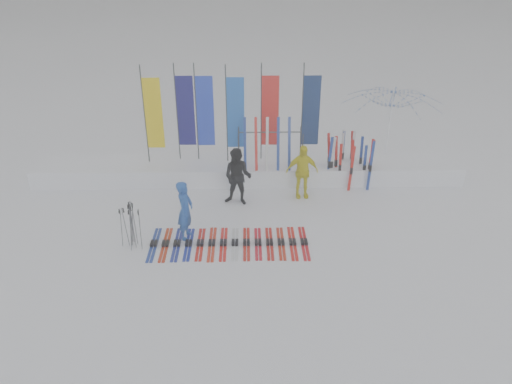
{
  "coord_description": "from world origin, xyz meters",
  "views": [
    {
      "loc": [
        -0.05,
        -10.6,
        7.22
      ],
      "look_at": [
        0.2,
        1.6,
        1.0
      ],
      "focal_mm": 35.0,
      "sensor_mm": 36.0,
      "label": 1
    }
  ],
  "objects_px": {
    "person_yellow": "(302,171)",
    "ski_rack": "(270,144)",
    "person_blue": "(185,210)",
    "tent_canopy": "(389,131)",
    "ski_row": "(229,243)",
    "person_black": "(238,177)"
  },
  "relations": [
    {
      "from": "tent_canopy",
      "to": "ski_row",
      "type": "distance_m",
      "value": 7.07
    },
    {
      "from": "person_blue",
      "to": "ski_rack",
      "type": "relative_size",
      "value": 0.81
    },
    {
      "from": "person_yellow",
      "to": "ski_rack",
      "type": "xyz_separation_m",
      "value": [
        -0.94,
        0.95,
        0.53
      ]
    },
    {
      "from": "ski_row",
      "to": "person_yellow",
      "type": "bearing_deg",
      "value": 51.21
    },
    {
      "from": "person_blue",
      "to": "tent_canopy",
      "type": "bearing_deg",
      "value": -45.94
    },
    {
      "from": "person_yellow",
      "to": "ski_rack",
      "type": "bearing_deg",
      "value": 129.76
    },
    {
      "from": "person_black",
      "to": "ski_row",
      "type": "height_order",
      "value": "person_black"
    },
    {
      "from": "tent_canopy",
      "to": "ski_rack",
      "type": "height_order",
      "value": "tent_canopy"
    },
    {
      "from": "person_blue",
      "to": "ski_rack",
      "type": "bearing_deg",
      "value": -24.84
    },
    {
      "from": "person_blue",
      "to": "ski_row",
      "type": "height_order",
      "value": "person_blue"
    },
    {
      "from": "ski_row",
      "to": "person_blue",
      "type": "bearing_deg",
      "value": 161.72
    },
    {
      "from": "ski_rack",
      "to": "ski_row",
      "type": "bearing_deg",
      "value": -108.64
    },
    {
      "from": "person_blue",
      "to": "tent_canopy",
      "type": "relative_size",
      "value": 0.5
    },
    {
      "from": "ski_rack",
      "to": "person_blue",
      "type": "bearing_deg",
      "value": -125.97
    },
    {
      "from": "person_black",
      "to": "tent_canopy",
      "type": "xyz_separation_m",
      "value": [
        5.02,
        2.23,
        0.61
      ]
    },
    {
      "from": "person_yellow",
      "to": "ski_rack",
      "type": "distance_m",
      "value": 1.44
    },
    {
      "from": "ski_rack",
      "to": "person_yellow",
      "type": "bearing_deg",
      "value": -45.4
    },
    {
      "from": "person_blue",
      "to": "person_yellow",
      "type": "bearing_deg",
      "value": -43.85
    },
    {
      "from": "person_yellow",
      "to": "ski_row",
      "type": "bearing_deg",
      "value": -133.62
    },
    {
      "from": "person_black",
      "to": "person_blue",
      "type": "bearing_deg",
      "value": -110.41
    },
    {
      "from": "tent_canopy",
      "to": "ski_row",
      "type": "height_order",
      "value": "tent_canopy"
    },
    {
      "from": "person_black",
      "to": "ski_rack",
      "type": "height_order",
      "value": "ski_rack"
    }
  ]
}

